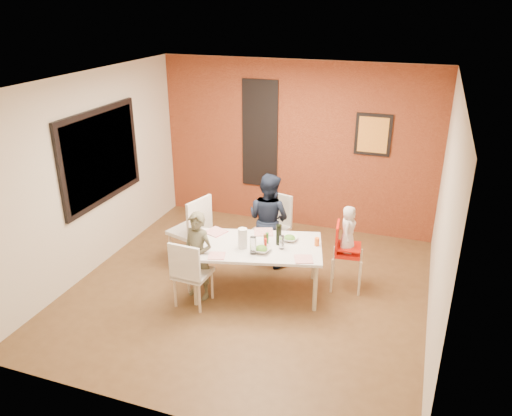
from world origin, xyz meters
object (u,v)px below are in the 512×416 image
(chair_far, at_px, (275,222))
(wine_bottle, at_px, (279,235))
(child_near, at_px, (198,256))
(child_far, at_px, (269,219))
(high_chair, at_px, (345,250))
(paper_towel_roll, at_px, (243,238))
(chair_near, at_px, (189,271))
(dining_table, at_px, (257,249))
(toddler, at_px, (348,229))
(chair_left, at_px, (193,227))

(chair_far, bearing_deg, wine_bottle, -55.70)
(child_near, height_order, child_far, child_far)
(high_chair, bearing_deg, paper_towel_roll, 109.89)
(high_chair, bearing_deg, chair_near, 115.35)
(dining_table, xyz_separation_m, chair_far, (-0.09, 1.06, -0.09))
(chair_near, height_order, wine_bottle, wine_bottle)
(chair_near, relative_size, child_far, 0.66)
(paper_towel_roll, bearing_deg, high_chair, 26.74)
(dining_table, xyz_separation_m, toddler, (1.05, 0.48, 0.23))
(chair_far, relative_size, child_near, 0.80)
(dining_table, relative_size, child_far, 1.33)
(high_chair, bearing_deg, child_near, 109.24)
(toddler, xyz_separation_m, wine_bottle, (-0.81, -0.37, -0.04))
(child_far, height_order, paper_towel_roll, child_far)
(child_far, height_order, toddler, child_far)
(chair_left, bearing_deg, toddler, 109.16)
(dining_table, height_order, chair_far, chair_far)
(chair_left, bearing_deg, paper_towel_roll, 77.99)
(wine_bottle, bearing_deg, high_chair, 24.80)
(toddler, distance_m, paper_towel_roll, 1.35)
(chair_left, height_order, paper_towel_roll, chair_left)
(chair_left, bearing_deg, dining_table, 86.77)
(chair_near, height_order, high_chair, high_chair)
(chair_left, distance_m, paper_towel_roll, 1.10)
(chair_far, distance_m, high_chair, 1.27)
(chair_far, height_order, child_near, child_near)
(toddler, bearing_deg, chair_far, 64.81)
(high_chair, height_order, toddler, toddler)
(chair_far, xyz_separation_m, chair_left, (-1.00, -0.66, 0.05))
(chair_far, distance_m, paper_towel_roll, 1.21)
(child_near, bearing_deg, chair_far, 79.30)
(high_chair, bearing_deg, child_far, 66.58)
(high_chair, xyz_separation_m, paper_towel_roll, (-1.18, -0.60, 0.25))
(chair_near, distance_m, paper_towel_roll, 0.76)
(chair_far, bearing_deg, high_chair, -12.82)
(chair_near, xyz_separation_m, child_near, (0.00, 0.24, 0.08))
(dining_table, relative_size, high_chair, 1.96)
(high_chair, bearing_deg, toddler, -84.01)
(dining_table, xyz_separation_m, paper_towel_roll, (-0.15, -0.12, 0.19))
(child_far, relative_size, toddler, 2.17)
(high_chair, distance_m, wine_bottle, 0.90)
(chair_left, relative_size, child_far, 0.77)
(child_near, bearing_deg, high_chair, 37.35)
(toddler, bearing_deg, dining_table, 116.06)
(chair_far, relative_size, paper_towel_roll, 3.61)
(dining_table, distance_m, chair_near, 0.90)
(chair_near, bearing_deg, chair_left, -64.17)
(chair_near, bearing_deg, dining_table, -135.62)
(chair_near, bearing_deg, child_near, -88.18)
(chair_left, height_order, child_far, child_far)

